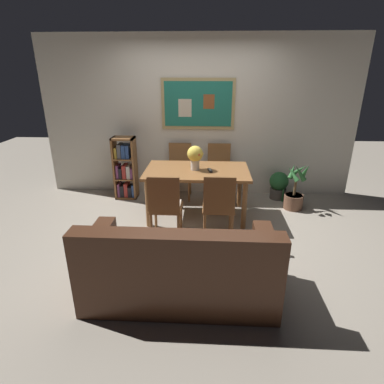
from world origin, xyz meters
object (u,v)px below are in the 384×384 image
(dining_chair_near_left, at_px, (165,203))
(dining_chair_far_left, at_px, (180,166))
(bookshelf, at_px, (125,170))
(flower_vase, at_px, (195,156))
(leather_couch, at_px, (179,270))
(tv_remote, at_px, (210,170))
(dining_table, at_px, (197,176))
(potted_palm, at_px, (295,193))
(potted_ivy, at_px, (279,185))
(dining_chair_far_right, at_px, (219,167))
(dining_chair_near_right, at_px, (219,203))

(dining_chair_near_left, xyz_separation_m, dining_chair_far_left, (0.04, 1.55, 0.00))
(bookshelf, distance_m, flower_vase, 1.45)
(leather_couch, relative_size, tv_remote, 11.14)
(dining_table, xyz_separation_m, dining_chair_far_left, (-0.32, 0.77, -0.10))
(dining_chair_near_left, xyz_separation_m, potted_palm, (1.88, 1.12, -0.27))
(potted_ivy, bearing_deg, flower_vase, -151.59)
(dining_chair_far_right, bearing_deg, dining_chair_far_left, -179.42)
(potted_ivy, bearing_deg, dining_table, -150.97)
(dining_chair_far_right, xyz_separation_m, potted_palm, (1.19, -0.43, -0.27))
(dining_chair_far_right, xyz_separation_m, flower_vase, (-0.36, -0.78, 0.40))
(dining_chair_near_right, bearing_deg, dining_table, 112.20)
(flower_vase, bearing_deg, dining_chair_far_left, 111.00)
(dining_table, relative_size, flower_vase, 4.29)
(leather_couch, bearing_deg, dining_chair_near_left, 104.50)
(dining_chair_near_left, bearing_deg, leather_couch, -75.50)
(bookshelf, height_order, potted_palm, bookshelf)
(dining_table, height_order, dining_chair_near_right, dining_chair_near_right)
(dining_chair_far_left, relative_size, bookshelf, 0.87)
(tv_remote, bearing_deg, dining_chair_near_left, -127.21)
(leather_couch, bearing_deg, dining_chair_far_right, 80.71)
(dining_chair_far_left, xyz_separation_m, potted_ivy, (1.67, -0.02, -0.30))
(dining_chair_far_left, relative_size, tv_remote, 5.63)
(leather_couch, xyz_separation_m, tv_remote, (0.28, 1.77, 0.43))
(bookshelf, bearing_deg, leather_couch, -65.41)
(leather_couch, relative_size, flower_vase, 5.22)
(dining_chair_far_right, distance_m, dining_chair_near_left, 1.70)
(bookshelf, distance_m, potted_ivy, 2.60)
(tv_remote, bearing_deg, bookshelf, 152.90)
(dining_chair_near_left, relative_size, bookshelf, 0.87)
(dining_chair_far_left, bearing_deg, tv_remote, -58.48)
(dining_table, distance_m, dining_chair_far_left, 0.84)
(dining_chair_far_right, xyz_separation_m, leather_couch, (-0.43, -2.60, -0.23))
(potted_palm, bearing_deg, tv_remote, -163.21)
(dining_chair_near_right, distance_m, dining_chair_far_left, 1.63)
(leather_couch, height_order, flower_vase, flower_vase)
(dining_chair_near_right, bearing_deg, dining_chair_far_left, 112.36)
(dining_chair_near_right, relative_size, bookshelf, 0.87)
(dining_chair_near_right, xyz_separation_m, dining_chair_far_left, (-0.62, 1.51, 0.00))
(dining_table, xyz_separation_m, dining_chair_near_left, (-0.36, -0.78, -0.10))
(leather_couch, distance_m, tv_remote, 1.84)
(dining_chair_near_right, xyz_separation_m, potted_palm, (1.22, 1.08, -0.27))
(dining_chair_far_right, height_order, dining_chair_near_left, same)
(dining_table, distance_m, leather_couch, 1.85)
(dining_table, bearing_deg, potted_palm, 12.90)
(dining_chair_near_right, relative_size, leather_couch, 0.51)
(dining_chair_far_left, distance_m, potted_ivy, 1.70)
(dining_chair_near_right, relative_size, dining_chair_far_left, 1.00)
(bookshelf, bearing_deg, flower_vase, -28.93)
(dining_chair_far_left, xyz_separation_m, tv_remote, (0.51, -0.83, 0.20))
(dining_chair_far_right, distance_m, flower_vase, 0.94)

